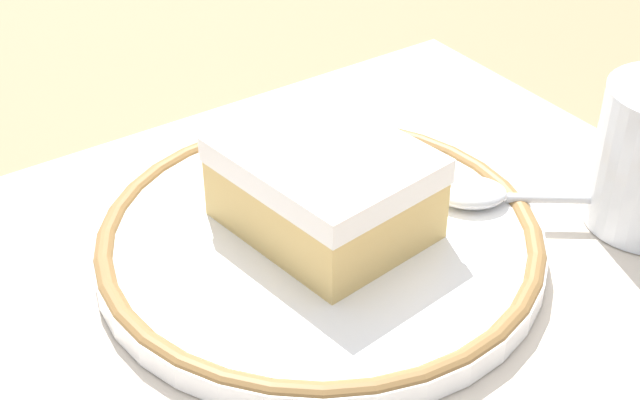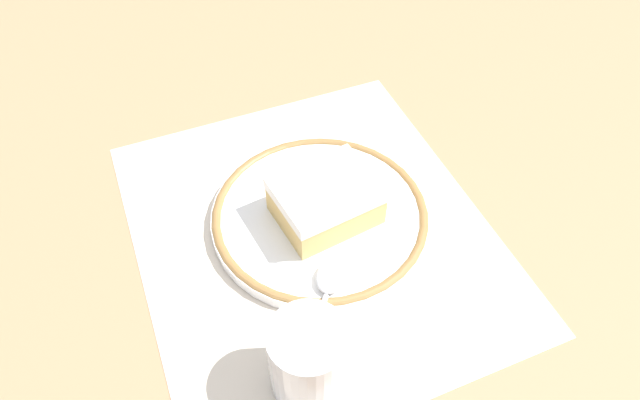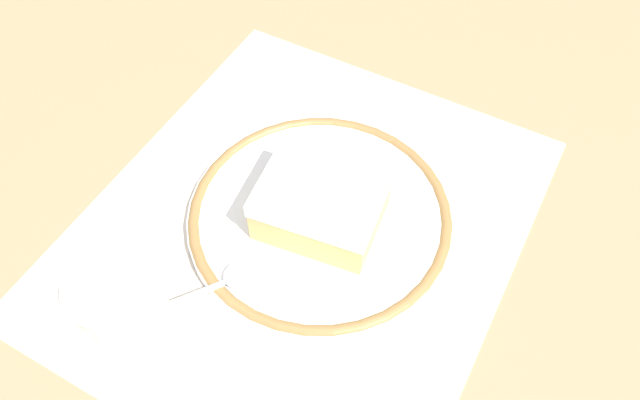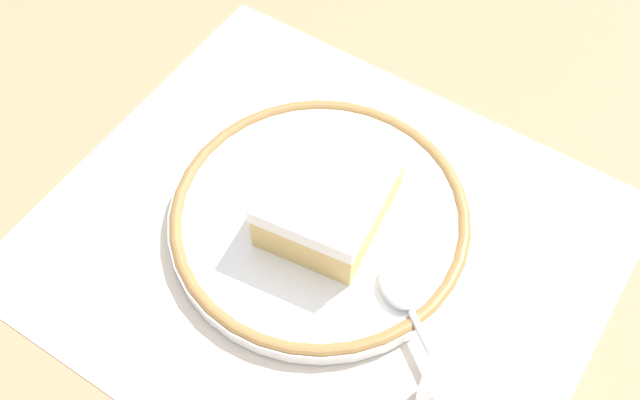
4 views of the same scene
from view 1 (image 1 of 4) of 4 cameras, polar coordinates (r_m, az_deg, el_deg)
The scene contains 5 objects.
ground_plane at distance 0.48m, azimuth 1.91°, elevation -3.69°, with size 2.40×2.40×0.00m, color #9E7551.
placemat at distance 0.48m, azimuth 1.91°, elevation -3.62°, with size 0.41×0.35×0.00m, color beige.
plate at distance 0.47m, azimuth -0.00°, elevation -2.44°, with size 0.23×0.23×0.02m.
cake_slice at distance 0.46m, azimuth 0.26°, elevation 0.77°, with size 0.09×0.11×0.05m.
spoon at distance 0.50m, azimuth 10.61°, elevation 0.38°, with size 0.12×0.09×0.01m.
Camera 1 is at (-0.22, -0.30, 0.30)m, focal length 52.31 mm.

